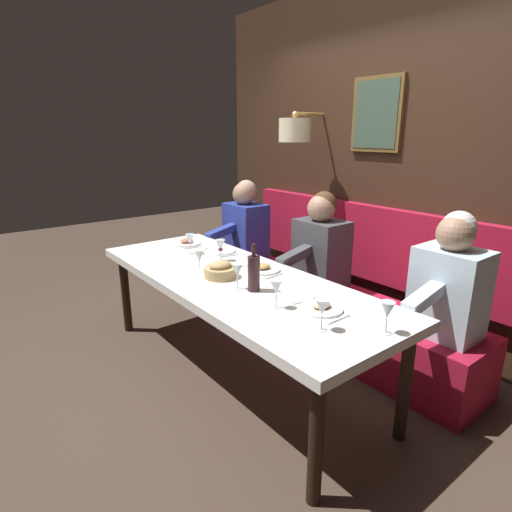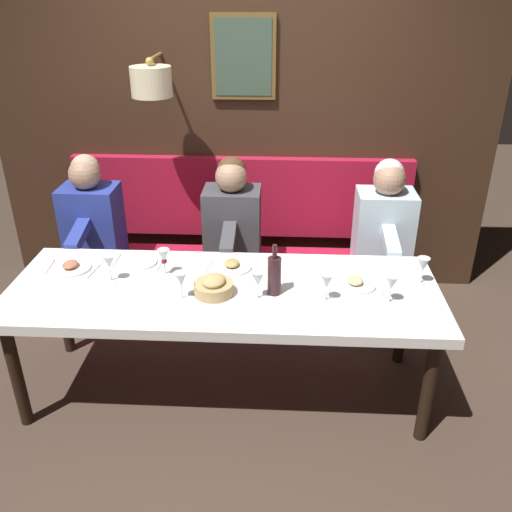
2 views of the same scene
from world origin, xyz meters
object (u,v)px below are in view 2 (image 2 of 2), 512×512
object	(u,v)px
diner_near	(232,216)
wine_glass_1	(391,284)
wine_glass_4	(327,282)
wine_glass_5	(423,265)
wine_bottle	(274,275)
wine_glass_6	(164,257)
bread_bowl	(214,286)
dining_table	(224,297)
wine_glass_2	(181,280)
diner_nearest	(385,219)
diner_middle	(91,213)
wine_glass_3	(109,263)
wine_glass_0	(258,280)

from	to	relation	value
diner_near	wine_glass_1	distance (m)	1.38
wine_glass_4	wine_glass_5	world-z (taller)	same
wine_glass_1	wine_bottle	bearing A→B (deg)	84.09
wine_glass_4	wine_glass_6	distance (m)	0.97
bread_bowl	wine_bottle	bearing A→B (deg)	-85.65
diner_near	dining_table	bearing A→B (deg)	-178.09
dining_table	wine_glass_2	size ratio (longest dim) A/B	15.05
diner_near	wine_glass_4	xyz separation A→B (m)	(-1.00, -0.60, 0.04)
diner_nearest	wine_glass_6	world-z (taller)	diner_nearest
diner_middle	wine_glass_3	bearing A→B (deg)	-155.10
wine_glass_1	wine_glass_6	xyz separation A→B (m)	(0.25, 1.28, -0.00)
dining_table	wine_glass_3	bearing A→B (deg)	86.32
diner_middle	wine_glass_0	world-z (taller)	diner_middle
diner_near	wine_bottle	bearing A→B (deg)	-161.04
diner_nearest	wine_bottle	size ratio (longest dim) A/B	2.64
wine_glass_5	wine_glass_4	bearing A→B (deg)	111.51
wine_glass_6	wine_glass_4	bearing A→B (deg)	-104.95
wine_glass_2	diner_middle	bearing A→B (deg)	39.44
diner_nearest	bread_bowl	size ratio (longest dim) A/B	3.60
wine_glass_6	wine_glass_5	bearing A→B (deg)	-91.11
bread_bowl	wine_glass_5	bearing A→B (deg)	-81.17
diner_near	bread_bowl	size ratio (longest dim) A/B	3.60
diner_nearest	wine_bottle	distance (m)	1.20
diner_near	wine_glass_0	distance (m)	1.02
wine_glass_1	wine_glass_5	distance (m)	0.31
diner_middle	bread_bowl	distance (m)	1.39
diner_near	wine_glass_0	world-z (taller)	diner_near
dining_table	bread_bowl	distance (m)	0.14
wine_glass_1	wine_glass_2	size ratio (longest dim) A/B	1.00
diner_nearest	wine_glass_1	size ratio (longest dim) A/B	4.82
dining_table	diner_nearest	bearing A→B (deg)	-49.88
dining_table	wine_glass_1	size ratio (longest dim) A/B	15.05
diner_nearest	diner_near	world-z (taller)	same
wine_glass_6	wine_glass_3	bearing A→B (deg)	107.42
dining_table	wine_glass_0	world-z (taller)	wine_glass_0
diner_nearest	dining_table	bearing A→B (deg)	130.12
wine_glass_6	bread_bowl	xyz separation A→B (m)	(-0.21, -0.32, -0.07)
wine_glass_3	wine_glass_4	world-z (taller)	same
dining_table	wine_glass_2	world-z (taller)	wine_glass_2
wine_glass_0	wine_glass_5	bearing A→B (deg)	-76.84
wine_glass_3	wine_bottle	xyz separation A→B (m)	(-0.09, -0.95, -0.00)
diner_nearest	wine_glass_1	bearing A→B (deg)	172.81
wine_glass_0	bread_bowl	distance (m)	0.26
dining_table	wine_glass_5	size ratio (longest dim) A/B	15.05
wine_glass_2	wine_bottle	distance (m)	0.51
diner_nearest	wine_glass_0	size ratio (longest dim) A/B	4.82
wine_glass_4	bread_bowl	xyz separation A→B (m)	(0.04, 0.62, -0.07)
wine_glass_2	wine_glass_6	xyz separation A→B (m)	(0.27, 0.15, -0.00)
wine_glass_2	wine_glass_3	bearing A→B (deg)	68.19
wine_glass_4	wine_glass_5	xyz separation A→B (m)	(0.22, -0.56, 0.00)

